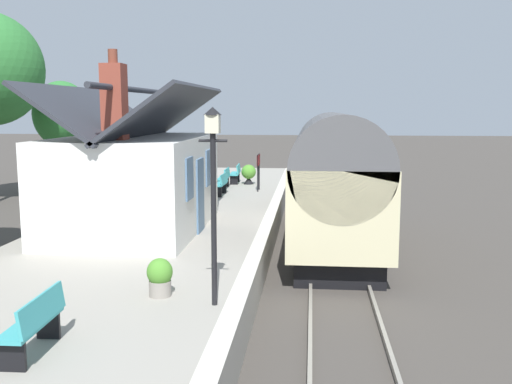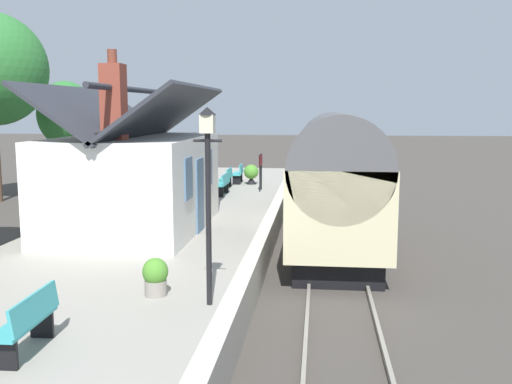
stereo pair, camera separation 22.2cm
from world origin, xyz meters
name	(u,v)px [view 1 (the left image)]	position (x,y,z in m)	size (l,w,h in m)	color
ground_plane	(305,250)	(0.00, 0.00, 0.00)	(160.00, 160.00, 0.00)	#423D38
platform	(170,233)	(0.00, 4.37, 0.48)	(32.00, 6.74, 0.96)	gray
platform_edge_coping	(268,220)	(0.00, 1.18, 0.97)	(32.00, 0.36, 0.02)	beige
rail_near	(357,249)	(0.00, -1.62, 0.07)	(52.00, 0.08, 0.14)	gray
rail_far	(311,248)	(0.00, -0.18, 0.07)	(52.00, 0.08, 0.14)	gray
train	(335,180)	(0.32, -0.90, 2.22)	(9.43, 2.73, 4.32)	black
station_building	(135,179)	(-1.82, 4.90, 2.44)	(6.61, 4.07, 4.99)	white
bench_near_building	(236,173)	(8.95, 3.38, 1.44)	(1.42, 0.50, 0.88)	teal
bench_by_lamp	(35,322)	(-10.36, 3.75, 1.44)	(1.41, 0.47, 0.88)	teal
bench_platform_end	(225,178)	(7.13, 3.66, 1.44)	(1.41, 0.45, 0.88)	teal
bench_mid_platform	(221,184)	(5.09, 3.49, 1.44)	(1.41, 0.46, 0.88)	teal
planter_edge_near	(186,174)	(10.07, 6.02, 1.24)	(1.08, 0.32, 0.58)	#9E5138
planter_edge_far	(134,191)	(2.85, 6.41, 1.42)	(0.54, 0.54, 0.80)	gray
planter_bench_left	(173,174)	(8.45, 6.30, 1.40)	(0.50, 0.50, 0.81)	gray
planter_under_sign	(177,180)	(6.88, 5.73, 1.34)	(0.41, 0.41, 0.70)	black
planter_corner_building	(160,277)	(-7.65, 2.65, 1.33)	(0.49, 0.49, 0.73)	gray
planter_bench_right	(173,187)	(4.08, 5.23, 1.43)	(0.61, 0.61, 0.87)	black
planter_by_door	(249,174)	(8.65, 2.76, 1.45)	(0.68, 0.68, 0.95)	black
lamp_post_platform	(213,168)	(-8.03, 1.54, 3.44)	(0.32, 0.50, 3.53)	black
station_sign_board	(258,163)	(6.53, 2.10, 2.15)	(0.96, 0.06, 1.57)	black
tree_far_left	(62,115)	(12.06, 13.17, 4.12)	(3.33, 3.00, 5.92)	#4C3828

